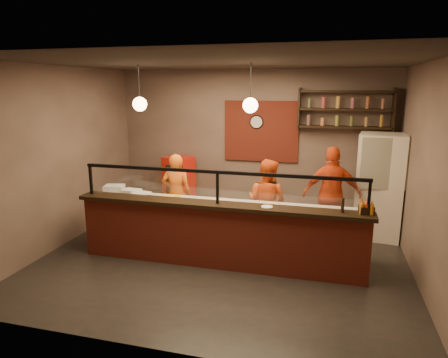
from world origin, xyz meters
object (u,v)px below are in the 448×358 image
(cook_left, at_px, (176,194))
(condiment_caddy, at_px, (366,210))
(pizza_dough, at_px, (228,205))
(wall_clock, at_px, (257,122))
(cook_mid, at_px, (267,202))
(red_cooler, at_px, (179,186))
(pepper_mill, at_px, (343,205))
(fridge, at_px, (379,186))
(cook_right, at_px, (332,195))

(cook_left, bearing_deg, condiment_caddy, 149.33)
(pizza_dough, bearing_deg, wall_clock, 89.01)
(cook_mid, xyz_separation_m, red_cooler, (-2.20, 1.29, -0.14))
(cook_mid, xyz_separation_m, pizza_dough, (-0.54, -0.73, 0.11))
(red_cooler, distance_m, pizza_dough, 2.62)
(wall_clock, distance_m, pizza_dough, 2.62)
(wall_clock, height_order, pepper_mill, wall_clock)
(fridge, distance_m, pepper_mill, 2.20)
(cook_right, bearing_deg, wall_clock, -41.80)
(cook_mid, bearing_deg, fridge, -132.97)
(red_cooler, bearing_deg, cook_mid, -7.91)
(wall_clock, distance_m, pepper_mill, 3.39)
(cook_mid, height_order, pepper_mill, cook_mid)
(cook_right, relative_size, red_cooler, 1.36)
(cook_right, bearing_deg, pizza_dough, 28.49)
(red_cooler, bearing_deg, fridge, 17.67)
(pepper_mill, bearing_deg, cook_mid, 138.16)
(condiment_caddy, bearing_deg, pizza_dough, 169.92)
(red_cooler, relative_size, pizza_dough, 2.69)
(cook_mid, xyz_separation_m, fridge, (2.00, 0.94, 0.20))
(fridge, relative_size, pizza_dough, 4.06)
(fridge, xyz_separation_m, pepper_mill, (-0.73, -2.07, 0.17))
(red_cooler, height_order, condiment_caddy, red_cooler)
(cook_mid, xyz_separation_m, pepper_mill, (1.27, -1.14, 0.37))
(cook_left, distance_m, red_cooler, 1.27)
(cook_right, xyz_separation_m, fridge, (0.87, 0.48, 0.10))
(cook_right, bearing_deg, cook_mid, 15.17)
(cook_left, bearing_deg, red_cooler, -82.12)
(cook_right, relative_size, pizza_dough, 3.65)
(red_cooler, xyz_separation_m, condiment_caddy, (3.80, -2.40, 0.46))
(wall_clock, xyz_separation_m, condiment_caddy, (2.10, -2.71, -0.99))
(cook_left, bearing_deg, fridge, -178.59)
(wall_clock, bearing_deg, pepper_mill, -57.10)
(condiment_caddy, bearing_deg, cook_left, 160.40)
(fridge, height_order, condiment_caddy, fridge)
(cook_mid, distance_m, pizza_dough, 0.91)
(cook_left, distance_m, condiment_caddy, 3.61)
(fridge, bearing_deg, cook_mid, -148.17)
(pepper_mill, bearing_deg, red_cooler, 145.02)
(cook_left, height_order, condiment_caddy, cook_left)
(cook_right, relative_size, condiment_caddy, 9.07)
(pizza_dough, height_order, condiment_caddy, condiment_caddy)
(cook_mid, bearing_deg, cook_right, -136.04)
(cook_left, distance_m, pizza_dough, 1.50)
(cook_left, height_order, pepper_mill, cook_left)
(cook_mid, bearing_deg, pizza_dough, 75.33)
(cook_mid, distance_m, fridge, 2.22)
(condiment_caddy, height_order, pepper_mill, pepper_mill)
(fridge, xyz_separation_m, condiment_caddy, (-0.40, -2.04, 0.12))
(wall_clock, relative_size, cook_left, 0.19)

